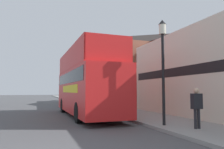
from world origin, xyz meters
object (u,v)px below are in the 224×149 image
Objects in this scene: pedestrian_second at (197,104)px; lamp_post_nearest at (163,52)px; parked_car_ahead_of_bus at (73,101)px; tour_bus at (86,87)px; lamp_post_second at (104,73)px.

pedestrian_second is 2.72m from lamp_post_nearest.
parked_car_ahead_of_bus is 14.84m from lamp_post_nearest.
tour_bus is 7.71m from pedestrian_second.
pedestrian_second reaches higher than parked_car_ahead_of_bus.
tour_bus is 8.77m from parked_car_ahead_of_bus.
lamp_post_nearest is (1.72, -14.48, 2.76)m from parked_car_ahead_of_bus.
tour_bus is at bearing -96.71° from parked_car_ahead_of_bus.
lamp_post_nearest is 8.93m from lamp_post_second.
tour_bus reaches higher than parked_car_ahead_of_bus.
parked_car_ahead_of_bus is 0.98× the size of lamp_post_nearest.
pedestrian_second is (3.02, -7.05, -0.82)m from tour_bus.
tour_bus is 2.08× the size of lamp_post_nearest.
lamp_post_nearest is 1.11× the size of lamp_post_second.
lamp_post_nearest is at bearing -86.33° from parked_car_ahead_of_bus.
lamp_post_second reaches higher than tour_bus.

